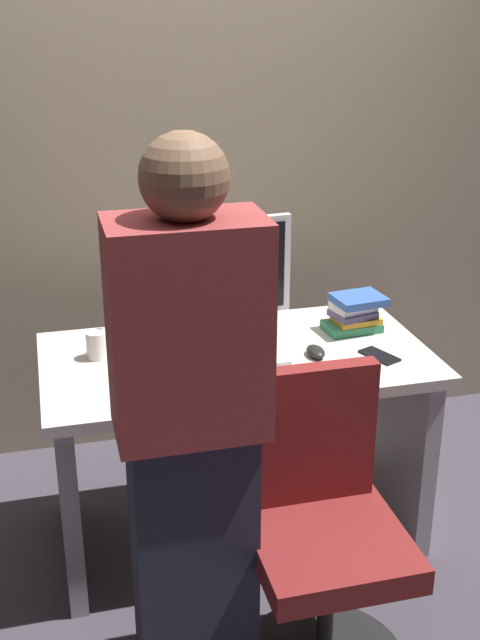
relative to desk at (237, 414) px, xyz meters
name	(u,v)px	position (x,y,z in m)	size (l,w,h in m)	color
ground_plane	(237,530)	(0.00, 0.00, -0.51)	(9.00, 9.00, 0.00)	#3D3842
wall_back	(186,105)	(0.00, 0.86, 0.99)	(6.40, 0.10, 3.00)	tan
desk	(237,414)	(0.00, 0.00, 0.00)	(1.36, 0.73, 0.75)	beige
office_chair	(322,543)	(0.09, -0.67, -0.08)	(0.52, 0.52, 0.94)	black
person_at_desk	(191,432)	(-0.29, -0.65, 0.33)	(0.40, 0.24, 1.64)	#262838
monitor	(218,275)	(-0.04, 0.12, 0.50)	(0.54, 0.16, 0.46)	silver
keyboard	(226,362)	(-0.06, -0.08, 0.25)	(0.43, 0.13, 0.02)	white
mouse	(316,352)	(0.26, -0.08, 0.26)	(0.06, 0.10, 0.03)	black
cup_near_keyboard	(139,369)	(-0.36, -0.14, 0.29)	(0.07, 0.07, 0.10)	#D84C3F
cup_by_monitor	(97,345)	(-0.48, 0.09, 0.29)	(0.07, 0.07, 0.10)	white
book_stack	(355,313)	(0.48, 0.10, 0.31)	(0.22, 0.17, 0.14)	#338C59
cell_phone	(379,356)	(0.48, -0.14, 0.24)	(0.07, 0.14, 0.01)	black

